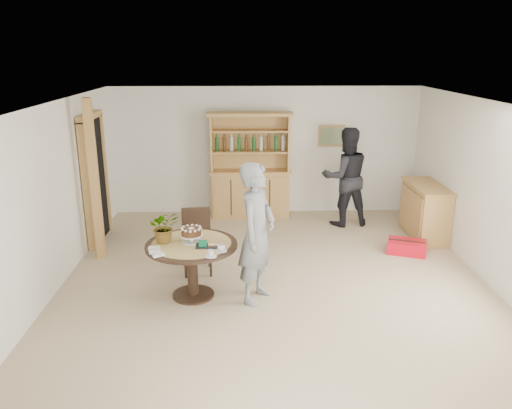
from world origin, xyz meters
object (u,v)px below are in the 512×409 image
object	(u,v)px
hutch	(250,182)
dining_chair	(197,236)
dining_table	(192,254)
teen_boy	(257,233)
sideboard	(425,211)
adult_person	(346,177)
red_suitcase	(407,247)

from	to	relation	value
hutch	dining_chair	xyz separation A→B (m)	(-0.83, -2.55, -0.15)
hutch	dining_table	world-z (taller)	hutch
teen_boy	sideboard	bearing A→B (deg)	-28.41
sideboard	hutch	bearing A→B (deg)	157.79
sideboard	adult_person	xyz separation A→B (m)	(-1.29, 0.67, 0.44)
sideboard	red_suitcase	distance (m)	0.99
teen_boy	adult_person	xyz separation A→B (m)	(1.72, 2.92, -0.00)
dining_table	dining_chair	world-z (taller)	dining_chair
hutch	adult_person	size ratio (longest dim) A/B	1.11
sideboard	dining_chair	xyz separation A→B (m)	(-3.87, -1.31, 0.06)
dining_chair	adult_person	bearing A→B (deg)	30.57
hutch	dining_chair	world-z (taller)	hutch
sideboard	adult_person	distance (m)	1.52
teen_boy	red_suitcase	size ratio (longest dim) A/B	2.64
dining_chair	red_suitcase	distance (m)	3.41
hutch	sideboard	xyz separation A→B (m)	(3.04, -1.24, -0.22)
dining_chair	hutch	bearing A→B (deg)	65.03
sideboard	dining_table	xyz separation A→B (m)	(-3.86, -2.14, 0.13)
adult_person	sideboard	bearing A→B (deg)	144.12
teen_boy	red_suitcase	distance (m)	3.01
dining_chair	adult_person	distance (m)	3.28
hutch	adult_person	xyz separation A→B (m)	(1.75, -0.57, 0.23)
dining_chair	teen_boy	world-z (taller)	teen_boy
sideboard	dining_chair	distance (m)	4.08
dining_table	hutch	bearing A→B (deg)	76.42
hutch	teen_boy	xyz separation A→B (m)	(0.03, -3.48, 0.23)
dining_table	teen_boy	size ratio (longest dim) A/B	0.65
dining_table	adult_person	bearing A→B (deg)	47.61
red_suitcase	adult_person	bearing A→B (deg)	137.73
hutch	sideboard	bearing A→B (deg)	-22.21
teen_boy	adult_person	world-z (taller)	teen_boy
sideboard	red_suitcase	bearing A→B (deg)	-125.35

